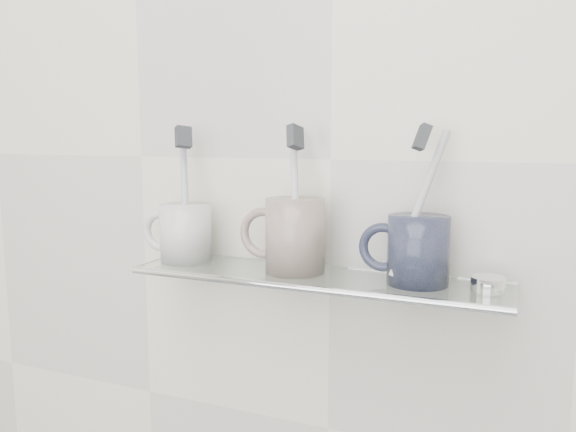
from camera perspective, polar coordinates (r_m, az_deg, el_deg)
The scene contains 18 objects.
wall_back at distance 0.79m, azimuth 4.36°, elevation 5.74°, with size 2.50×2.50×0.00m, color silver.
shelf_glass at distance 0.75m, azimuth 2.75°, elevation -6.26°, with size 0.50×0.12×0.01m, color silver.
shelf_rail at distance 0.70m, azimuth 1.18°, elevation -7.32°, with size 0.01×0.01×0.50m, color silver.
bracket_left at distance 0.88m, azimuth -9.17°, elevation -4.89°, with size 0.02×0.02×0.03m, color silver.
bracket_right at distance 0.76m, azimuth 19.23°, elevation -7.42°, with size 0.02×0.02×0.03m, color silver.
mug_left at distance 0.83m, azimuth -10.33°, elevation -1.70°, with size 0.08×0.08×0.08m, color white.
mug_left_handle at distance 0.86m, azimuth -12.77°, elevation -1.50°, with size 0.06×0.06×0.01m, color white.
toothbrush_left at distance 0.83m, azimuth -10.43°, elevation 2.34°, with size 0.01×0.01×0.19m, color #A6A7C5.
bristles_left at distance 0.82m, azimuth -10.57°, elevation 7.89°, with size 0.01×0.02×0.03m, color #303338.
mug_center at distance 0.75m, azimuth 0.73°, elevation -2.00°, with size 0.08×0.08×0.10m, color beige.
mug_center_handle at distance 0.77m, azimuth -2.47°, elevation -1.77°, with size 0.07×0.07×0.01m, color beige.
toothbrush_center at distance 0.75m, azimuth 0.73°, elevation 1.87°, with size 0.01×0.01×0.19m, color silver.
bristles_center at distance 0.74m, azimuth 0.74°, elevation 8.02°, with size 0.01×0.02×0.03m, color #303338.
mug_right at distance 0.71m, azimuth 13.09°, elevation -3.39°, with size 0.08×0.08×0.09m, color black.
mug_right_handle at distance 0.72m, azimuth 9.64°, elevation -3.17°, with size 0.06×0.06×0.01m, color black.
toothbrush_right at distance 0.70m, azimuth 13.25°, elevation 1.26°, with size 0.01×0.01×0.19m, color #B8B8B8.
bristles_right at distance 0.70m, azimuth 13.46°, elevation 7.79°, with size 0.01×0.02×0.03m, color #303338.
chrome_cap at distance 0.71m, azimuth 19.65°, elevation -6.51°, with size 0.04×0.04×0.02m, color silver.
Camera 1 is at (0.25, 0.35, 1.28)m, focal length 35.00 mm.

